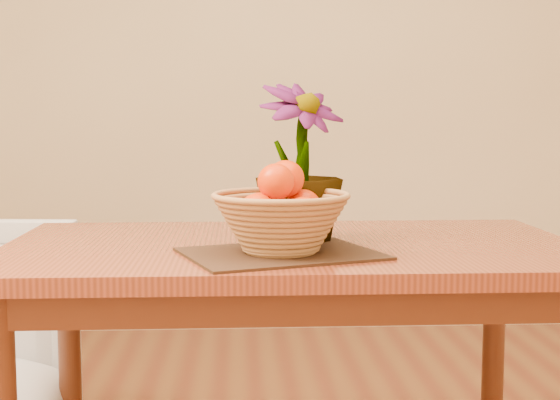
{
  "coord_description": "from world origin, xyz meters",
  "views": [
    {
      "loc": [
        -0.13,
        -1.59,
        1.05
      ],
      "look_at": [
        -0.04,
        0.14,
        0.87
      ],
      "focal_mm": 50.0,
      "sensor_mm": 36.0,
      "label": 1
    }
  ],
  "objects": [
    {
      "name": "wall_back",
      "position": [
        0.0,
        2.25,
        1.35
      ],
      "size": [
        4.0,
        0.02,
        2.7
      ],
      "primitive_type": "cube",
      "color": "#FFEAC2",
      "rests_on": "floor"
    },
    {
      "name": "table",
      "position": [
        0.0,
        0.3,
        0.66
      ],
      "size": [
        1.4,
        0.8,
        0.75
      ],
      "color": "maroon",
      "rests_on": "floor"
    },
    {
      "name": "placemat",
      "position": [
        -0.04,
        0.13,
        0.75
      ],
      "size": [
        0.49,
        0.43,
        0.01
      ],
      "primitive_type": "cube",
      "rotation": [
        0.0,
        0.0,
        0.34
      ],
      "color": "#311B12",
      "rests_on": "table"
    },
    {
      "name": "wicker_basket",
      "position": [
        -0.04,
        0.13,
        0.82
      ],
      "size": [
        0.31,
        0.31,
        0.13
      ],
      "color": "#AF7E49",
      "rests_on": "placemat"
    },
    {
      "name": "orange_pile",
      "position": [
        -0.04,
        0.13,
        0.87
      ],
      "size": [
        0.19,
        0.18,
        0.15
      ],
      "rotation": [
        0.0,
        0.0,
        0.09
      ],
      "color": "#E63D03",
      "rests_on": "wicker_basket"
    },
    {
      "name": "potted_plant",
      "position": [
        0.02,
        0.31,
        0.95
      ],
      "size": [
        0.3,
        0.3,
        0.39
      ],
      "primitive_type": "imported",
      "rotation": [
        0.0,
        0.0,
        0.58
      ],
      "color": "#194012",
      "rests_on": "table"
    }
  ]
}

